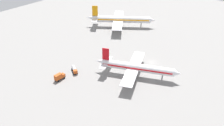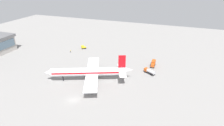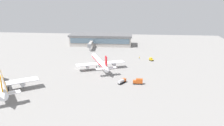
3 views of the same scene
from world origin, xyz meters
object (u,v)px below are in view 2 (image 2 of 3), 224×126
object	(u,v)px
baggage_tug	(83,47)
catering_truck	(153,63)
ground_crew_worker	(70,51)
fuel_truck	(150,71)
airplane_at_gate	(90,72)

from	to	relation	value
baggage_tug	catering_truck	size ratio (longest dim) A/B	0.67
ground_crew_worker	fuel_truck	bearing A→B (deg)	133.02
catering_truck	fuel_truck	bearing A→B (deg)	-2.66
baggage_tug	ground_crew_worker	xyz separation A→B (m)	(9.09, -4.81, -0.31)
baggage_tug	catering_truck	distance (m)	51.77
fuel_truck	catering_truck	distance (m)	9.50
fuel_truck	catering_truck	bearing A→B (deg)	-62.13
airplane_at_gate	fuel_truck	distance (m)	31.49
fuel_truck	ground_crew_worker	size ratio (longest dim) A/B	3.82
fuel_truck	catering_truck	xyz separation A→B (m)	(-9.49, 0.51, 0.31)
fuel_truck	baggage_tug	xyz separation A→B (m)	(-20.37, -50.10, -0.23)
airplane_at_gate	baggage_tug	distance (m)	44.19
fuel_truck	baggage_tug	distance (m)	54.08
fuel_truck	airplane_at_gate	bearing A→B (deg)	63.38
ground_crew_worker	baggage_tug	bearing A→B (deg)	-153.25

